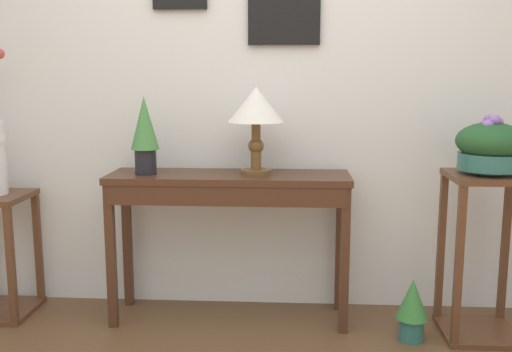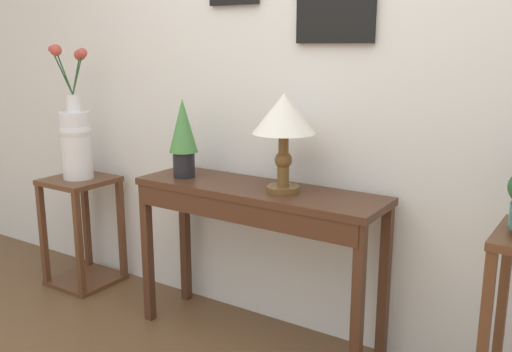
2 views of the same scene
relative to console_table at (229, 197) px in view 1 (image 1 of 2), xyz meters
name	(u,v)px [view 1 (image 1 of 2)]	position (x,y,z in m)	size (l,w,h in m)	color
back_wall_with_art	(259,59)	(0.14, 0.30, 0.72)	(9.00, 0.13, 2.80)	silver
console_table	(229,197)	(0.00, 0.00, 0.00)	(1.26, 0.37, 0.80)	#472819
table_lamp	(257,110)	(0.15, 0.02, 0.46)	(0.29, 0.29, 0.45)	brown
potted_plant_on_console	(145,131)	(-0.43, -0.01, 0.34)	(0.15, 0.15, 0.40)	black
pedestal_stand_right	(483,256)	(1.29, -0.11, -0.26)	(0.38, 0.38, 0.83)	#56331E
planter_bowl_wide_right	(490,147)	(1.29, -0.11, 0.29)	(0.33, 0.33, 0.29)	#2D665B
potted_plant_floor	(412,307)	(0.93, -0.20, -0.50)	(0.16, 0.16, 0.32)	#2D665B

